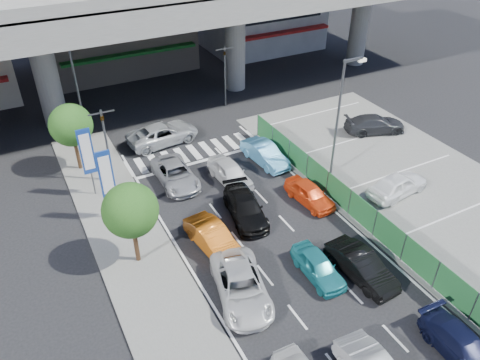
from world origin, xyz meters
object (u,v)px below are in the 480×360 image
tree_near (130,211)px  kei_truck_front_right (265,154)px  wagon_silver_front_left (176,174)px  parked_sedan_white (398,184)px  taxi_orange_right (310,194)px  sedan_white_front_mid (230,173)px  street_lamp_left (79,82)px  taxi_orange_left (213,238)px  traffic_light_left (104,128)px  street_lamp_right (341,110)px  hatch_black_mid_right (361,266)px  signboard_near (107,177)px  sedan_black_mid (245,208)px  crossing_wagon_silver (163,134)px  sedan_white_mid_left (241,286)px  parked_sedan_dgrey (375,124)px  traffic_light_right (225,61)px  traffic_cone (332,188)px  tree_far (71,125)px  minivan_navy_back (464,348)px  signboard_far (87,154)px  taxi_teal_mid (318,266)px

tree_near → kei_truck_front_right: 12.42m
wagon_silver_front_left → parked_sedan_white: (11.84, -7.75, 0.13)m
taxi_orange_right → sedan_white_front_mid: bearing=121.9°
street_lamp_left → taxi_orange_left: 15.81m
traffic_light_left → street_lamp_left: bearing=91.2°
street_lamp_left → sedan_white_front_mid: (6.96, -9.58, -4.08)m
street_lamp_right → hatch_black_mid_right: bearing=-118.6°
signboard_near → sedan_black_mid: signboard_near is taller
sedan_black_mid → taxi_orange_right: size_ratio=1.23×
kei_truck_front_right → crossing_wagon_silver: size_ratio=0.78×
traffic_light_left → sedan_white_mid_left: 13.39m
crossing_wagon_silver → parked_sedan_dgrey: crossing_wagon_silver is taller
traffic_light_right → tree_near: size_ratio=1.08×
street_lamp_left → traffic_cone: size_ratio=11.41×
tree_near → crossing_wagon_silver: 12.91m
taxi_orange_left → traffic_cone: bearing=0.2°
sedan_white_mid_left → crossing_wagon_silver: 16.13m
tree_far → kei_truck_front_right: 12.99m
traffic_light_right → sedan_white_mid_left: size_ratio=1.05×
street_lamp_left → traffic_cone: 18.80m
tree_near → wagon_silver_front_left: tree_near is taller
sedan_white_mid_left → crossing_wagon_silver: (1.85, 16.03, 0.05)m
hatch_black_mid_right → minivan_navy_back: bearing=-86.8°
hatch_black_mid_right → parked_sedan_dgrey: parked_sedan_dgrey is taller
traffic_light_left → kei_truck_front_right: bearing=-14.4°
signboard_far → wagon_silver_front_left: bearing=-11.8°
sedan_white_mid_left → kei_truck_front_right: bearing=68.3°
taxi_teal_mid → traffic_light_left: bearing=119.5°
wagon_silver_front_left → kei_truck_front_right: (6.42, -0.53, 0.04)m
sedan_white_mid_left → parked_sedan_white: bearing=26.5°
crossing_wagon_silver → traffic_cone: crossing_wagon_silver is taller
signboard_far → kei_truck_front_right: 11.79m
street_lamp_right → signboard_near: (-14.37, 1.99, -1.71)m
traffic_cone → tree_near: bearing=-178.9°
hatch_black_mid_right → sedan_black_mid: hatch_black_mid_right is taller
signboard_far → traffic_light_left: bearing=35.7°
traffic_light_left → parked_sedan_dgrey: bearing=-7.9°
hatch_black_mid_right → traffic_cone: hatch_black_mid_right is taller
taxi_orange_right → crossing_wagon_silver: size_ratio=0.69×
signboard_near → minivan_navy_back: bearing=-56.5°
tree_far → crossing_wagon_silver: bearing=7.8°
sedan_black_mid → parked_sedan_white: parked_sedan_white is taller
traffic_light_right → parked_sedan_dgrey: traffic_light_right is taller
street_lamp_right → traffic_cone: bearing=-129.4°
sedan_white_mid_left → sedan_white_front_mid: (3.96, 9.09, 0.00)m
parked_sedan_white → tree_far: bearing=47.2°
taxi_orange_left → kei_truck_front_right: size_ratio=1.00×
sedan_black_mid → traffic_cone: (5.98, -0.43, -0.25)m
kei_truck_front_right → parked_sedan_white: parked_sedan_white is taller
sedan_white_mid_left → crossing_wagon_silver: crossing_wagon_silver is taller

